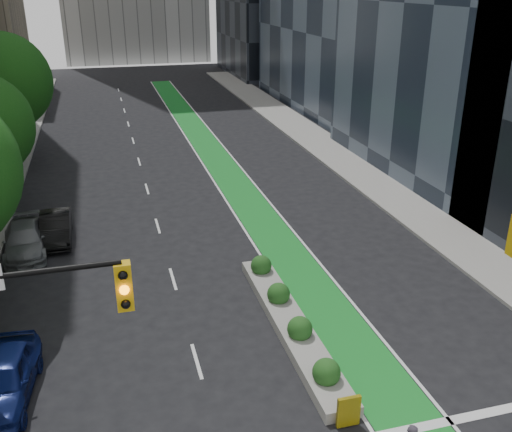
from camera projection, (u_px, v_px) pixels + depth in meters
sidewalk_right at (352, 165)px, 39.80m from camera, size 3.60×90.00×0.15m
bike_lane_paint at (214, 156)px, 42.13m from camera, size 2.20×70.00×0.01m
tree_far at (2, 82)px, 38.31m from camera, size 6.60×6.60×9.00m
median_planter at (290, 320)px, 21.09m from camera, size 1.20×10.26×1.10m
parked_car_left_near at (3, 379)px, 17.38m from camera, size 2.20×4.55×1.50m
parked_car_left_mid at (56, 228)px, 28.22m from camera, size 1.48×4.12×1.35m
parked_car_left_far at (24, 240)px, 26.87m from camera, size 2.23×4.69×1.32m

